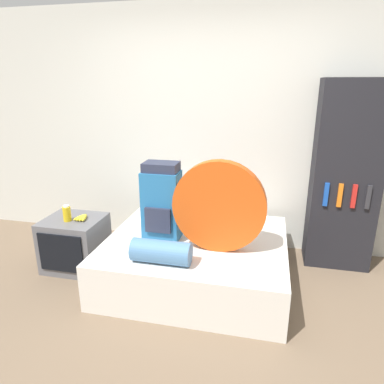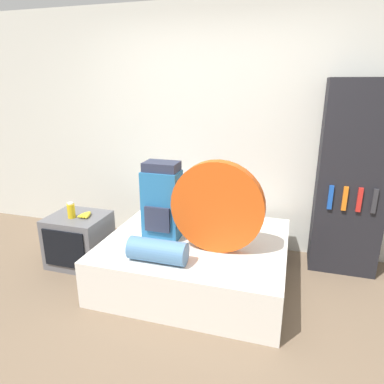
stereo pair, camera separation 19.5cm
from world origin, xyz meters
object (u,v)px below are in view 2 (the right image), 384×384
at_px(tent_bag, 217,207).
at_px(sleeping_roll, 158,251).
at_px(canister, 71,211).
at_px(backpack, 162,202).
at_px(bookshelf, 351,180).
at_px(television, 79,240).

xyz_separation_m(tent_bag, sleeping_roll, (-0.41, -0.33, -0.30)).
bearing_deg(sleeping_roll, canister, 159.79).
bearing_deg(backpack, tent_bag, -11.88).
relative_size(tent_bag, bookshelf, 0.43).
relative_size(tent_bag, canister, 4.97).
distance_m(tent_bag, bookshelf, 1.38).
xyz_separation_m(television, canister, (-0.02, -0.05, 0.34)).
relative_size(sleeping_roll, canister, 3.02).
xyz_separation_m(sleeping_roll, television, (-1.06, 0.45, -0.25)).
relative_size(canister, bookshelf, 0.09).
bearing_deg(bookshelf, sleeping_roll, -143.37).
bearing_deg(tent_bag, bookshelf, 35.69).
height_order(backpack, tent_bag, tent_bag).
height_order(television, canister, canister).
xyz_separation_m(canister, bookshelf, (2.60, 0.74, 0.33)).
bearing_deg(bookshelf, television, -165.04).
distance_m(sleeping_roll, canister, 1.15).
bearing_deg(backpack, television, -179.95).
distance_m(tent_bag, sleeping_roll, 0.61).
height_order(tent_bag, canister, tent_bag).
bearing_deg(tent_bag, television, 175.59).
relative_size(tent_bag, sleeping_roll, 1.65).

